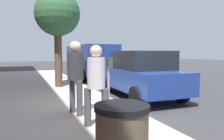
# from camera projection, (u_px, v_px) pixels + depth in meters

# --- Properties ---
(ground_plane) EXTENTS (80.00, 80.00, 0.00)m
(ground_plane) POSITION_uv_depth(u_px,v_px,m) (122.00, 108.00, 6.66)
(ground_plane) COLOR #38383A
(ground_plane) RESTS_ON ground
(sidewalk_slab) EXTENTS (28.00, 6.00, 0.15)m
(sidewalk_slab) POSITION_uv_depth(u_px,v_px,m) (16.00, 117.00, 5.51)
(sidewalk_slab) COLOR #B7B2A8
(sidewalk_slab) RESTS_ON ground_plane
(parking_meter) EXTENTS (0.36, 0.12, 1.41)m
(parking_meter) POSITION_uv_depth(u_px,v_px,m) (109.00, 72.00, 6.03)
(parking_meter) COLOR gray
(parking_meter) RESTS_ON sidewalk_slab
(pedestrian_at_meter) EXTENTS (0.54, 0.40, 1.84)m
(pedestrian_at_meter) POSITION_uv_depth(u_px,v_px,m) (76.00, 71.00, 5.40)
(pedestrian_at_meter) COLOR #47474C
(pedestrian_at_meter) RESTS_ON sidewalk_slab
(pedestrian_bystander) EXTENTS (0.37, 0.47, 1.71)m
(pedestrian_bystander) POSITION_uv_depth(u_px,v_px,m) (96.00, 79.00, 4.48)
(pedestrian_bystander) COLOR #47474C
(pedestrian_bystander) RESTS_ON sidewalk_slab
(parked_sedan_near) EXTENTS (4.45, 2.06, 1.77)m
(parked_sedan_near) POSITION_uv_depth(u_px,v_px,m) (140.00, 74.00, 8.29)
(parked_sedan_near) COLOR navy
(parked_sedan_near) RESTS_ON ground_plane
(parked_van_far) EXTENTS (5.25, 2.23, 2.18)m
(parked_van_far) POSITION_uv_depth(u_px,v_px,m) (90.00, 60.00, 14.26)
(parked_van_far) COLOR navy
(parked_van_far) RESTS_ON ground_plane
(street_tree) EXTENTS (2.02, 2.02, 4.31)m
(street_tree) POSITION_uv_depth(u_px,v_px,m) (57.00, 15.00, 9.66)
(street_tree) COLOR brown
(street_tree) RESTS_ON sidewalk_slab
(traffic_signal) EXTENTS (0.24, 0.44, 3.60)m
(traffic_signal) POSITION_uv_depth(u_px,v_px,m) (62.00, 38.00, 13.09)
(traffic_signal) COLOR black
(traffic_signal) RESTS_ON sidewalk_slab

